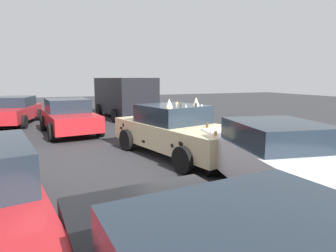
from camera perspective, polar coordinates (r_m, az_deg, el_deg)
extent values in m
plane|color=#2D2D30|center=(8.61, 1.85, -5.79)|extent=(60.00, 60.00, 0.00)
cube|color=beige|center=(8.46, 1.88, -1.73)|extent=(4.80, 2.83, 0.67)
cube|color=#1E2833|center=(8.56, 0.89, 2.45)|extent=(2.15, 2.04, 0.52)
cylinder|color=black|center=(8.18, 13.10, -4.43)|extent=(0.70, 0.38, 0.67)
cylinder|color=black|center=(6.91, 3.11, -6.75)|extent=(0.70, 0.38, 0.67)
cylinder|color=black|center=(10.15, 1.02, -1.48)|extent=(0.70, 0.38, 0.67)
cylinder|color=black|center=(9.17, -8.13, -2.77)|extent=(0.70, 0.38, 0.67)
ellipsoid|color=black|center=(8.36, -4.95, -3.09)|extent=(0.19, 0.06, 0.08)
ellipsoid|color=black|center=(7.22, 0.81, -3.95)|extent=(0.12, 0.05, 0.11)
ellipsoid|color=black|center=(9.97, 1.38, 0.99)|extent=(0.17, 0.06, 0.10)
ellipsoid|color=black|center=(9.34, -8.93, 0.23)|extent=(0.11, 0.05, 0.13)
ellipsoid|color=black|center=(6.93, 2.54, -3.55)|extent=(0.18, 0.06, 0.12)
ellipsoid|color=black|center=(9.49, -9.32, -0.41)|extent=(0.17, 0.06, 0.09)
ellipsoid|color=black|center=(8.32, 11.36, -2.27)|extent=(0.10, 0.04, 0.10)
ellipsoid|color=black|center=(9.11, 5.84, 0.06)|extent=(0.11, 0.05, 0.08)
ellipsoid|color=black|center=(7.96, 14.25, -2.36)|extent=(0.12, 0.05, 0.15)
ellipsoid|color=black|center=(7.86, 15.50, -3.67)|extent=(0.11, 0.04, 0.12)
cylinder|color=#51381E|center=(7.75, 7.81, 0.18)|extent=(0.06, 0.06, 0.13)
cylinder|color=orange|center=(6.50, 9.43, -1.64)|extent=(0.09, 0.09, 0.14)
cone|color=tan|center=(7.25, 3.71, -0.58)|extent=(0.10, 0.10, 0.09)
sphere|color=#51381E|center=(6.85, 8.45, -1.41)|extent=(0.05, 0.05, 0.05)
cone|color=gray|center=(6.93, 10.19, -1.25)|extent=(0.10, 0.10, 0.07)
cone|color=black|center=(7.56, 13.73, -0.30)|extent=(0.09, 0.09, 0.12)
cone|color=silver|center=(7.59, 11.38, -0.40)|extent=(0.06, 0.06, 0.06)
cone|color=orange|center=(7.33, 11.31, -0.51)|extent=(0.09, 0.09, 0.12)
cone|color=orange|center=(7.59, 11.72, -0.17)|extent=(0.11, 0.11, 0.12)
cone|color=orange|center=(6.96, 11.51, -1.20)|extent=(0.10, 0.10, 0.08)
cylinder|color=#51381E|center=(7.78, 2.54, 4.10)|extent=(0.06, 0.06, 0.11)
cone|color=orange|center=(9.07, 1.82, 4.75)|extent=(0.08, 0.08, 0.08)
cylinder|color=gray|center=(8.43, 1.64, 4.37)|extent=(0.09, 0.09, 0.07)
cylinder|color=gray|center=(8.09, 1.65, 4.23)|extent=(0.09, 0.09, 0.09)
cone|color=silver|center=(8.38, 6.74, 4.21)|extent=(0.06, 0.06, 0.05)
cone|color=gray|center=(7.88, 0.23, 4.09)|extent=(0.07, 0.07, 0.09)
cylinder|color=black|center=(8.37, 5.60, 4.35)|extent=(0.07, 0.07, 0.09)
cone|color=silver|center=(8.00, 3.59, 4.13)|extent=(0.06, 0.06, 0.08)
cone|color=beige|center=(8.46, 5.62, 4.91)|extent=(0.19, 0.19, 0.24)
cone|color=beige|center=(7.83, 0.25, 4.59)|extent=(0.19, 0.19, 0.24)
cube|color=black|center=(16.78, -8.83, 6.06)|extent=(5.42, 2.54, 1.98)
cube|color=#1E2833|center=(15.05, -6.51, 7.24)|extent=(0.29, 1.80, 0.71)
cylinder|color=black|center=(15.81, -3.26, 2.54)|extent=(0.74, 0.31, 0.72)
cylinder|color=black|center=(15.05, -10.47, 2.04)|extent=(0.74, 0.31, 0.72)
cylinder|color=black|center=(18.69, -7.36, 3.55)|extent=(0.74, 0.31, 0.72)
cylinder|color=black|center=(18.06, -13.55, 3.15)|extent=(0.74, 0.31, 0.72)
cube|color=red|center=(12.48, -18.97, 1.21)|extent=(4.22, 2.19, 0.60)
cube|color=#1E2833|center=(12.74, -19.38, 3.92)|extent=(1.99, 1.79, 0.53)
cylinder|color=black|center=(11.51, -13.41, -0.46)|extent=(0.68, 0.30, 0.66)
cylinder|color=black|center=(11.16, -22.18, -1.22)|extent=(0.68, 0.30, 0.66)
cylinder|color=black|center=(13.91, -16.29, 1.10)|extent=(0.68, 0.30, 0.66)
cylinder|color=black|center=(13.63, -23.56, 0.52)|extent=(0.68, 0.30, 0.66)
cylinder|color=black|center=(3.69, 13.05, -22.53)|extent=(0.67, 0.27, 0.65)
cube|color=white|center=(6.07, 20.14, -6.66)|extent=(4.20, 2.40, 0.71)
cube|color=#1E2833|center=(5.86, 20.91, -1.42)|extent=(2.05, 1.86, 0.45)
cylinder|color=black|center=(6.84, 8.30, -7.04)|extent=(0.70, 0.34, 0.67)
cylinder|color=black|center=(7.59, 20.71, -5.90)|extent=(0.70, 0.34, 0.67)
cylinder|color=black|center=(4.76, 18.77, -15.03)|extent=(0.70, 0.34, 0.67)
cube|color=red|center=(16.07, -28.65, 2.24)|extent=(4.53, 2.64, 0.61)
cube|color=#1E2833|center=(16.39, -28.37, 4.32)|extent=(2.31, 2.03, 0.49)
cylinder|color=black|center=(14.58, -26.76, 0.72)|extent=(0.64, 0.34, 0.61)
cylinder|color=black|center=(17.10, -24.32, 2.05)|extent=(0.64, 0.34, 0.61)
cylinder|color=black|center=(17.63, -30.07, 1.81)|extent=(0.64, 0.34, 0.61)
cylinder|color=black|center=(6.07, -25.91, -10.32)|extent=(0.64, 0.32, 0.62)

